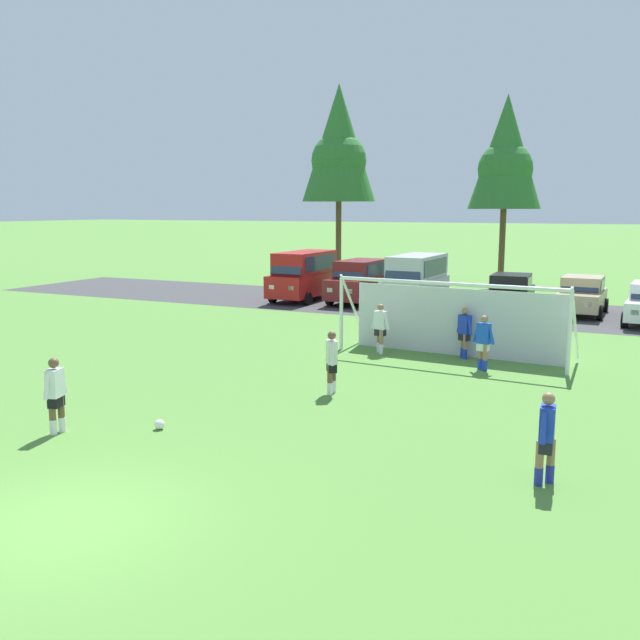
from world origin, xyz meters
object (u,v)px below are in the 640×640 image
Objects in this scene: player_striker_near at (464,333)px; player_midfield_center at (56,396)px; soccer_ball at (160,424)px; player_winger_left at (380,328)px; player_trailing_back at (546,438)px; parked_car_slot_far_left at (304,275)px; soccer_goal at (454,317)px; player_winger_right at (483,343)px; parked_car_slot_center at (510,293)px; parked_car_slot_center_right at (582,295)px; parked_car_slot_center_left at (416,280)px; parked_car_slot_left at (360,281)px; player_defender_far at (332,363)px.

player_striker_near is 12.51m from player_midfield_center.
player_winger_left is (1.61, 9.42, 0.71)m from soccer_ball.
player_trailing_back is 24.19m from parked_car_slot_far_left.
soccer_goal is 12.44m from player_midfield_center.
parked_car_slot_center reaches higher than player_winger_right.
parked_car_slot_center reaches higher than player_trailing_back.
parked_car_slot_center is (-1.30, 12.16, 0.05)m from player_winger_right.
player_winger_left is 11.42m from parked_car_slot_center.
parked_car_slot_far_left is (-6.47, 19.93, 1.23)m from soccer_ball.
parked_car_slot_center_right is (8.78, 22.09, 0.05)m from player_midfield_center.
player_trailing_back is at bearing -66.98° from soccer_goal.
parked_car_slot_far_left is at bearing -179.81° from parked_car_slot_center_left.
parked_car_slot_far_left is at bearing -173.73° from parked_car_slot_left.
player_striker_near and player_trailing_back have the same top height.
player_defender_far is 17.44m from parked_car_slot_center_right.
soccer_ball is 2.24m from player_midfield_center.
player_trailing_back is at bearing -87.35° from parked_car_slot_center_right.
player_winger_left is (-0.60, 5.23, 0.00)m from player_defender_far.
player_striker_near and player_defender_far have the same top height.
soccer_goal is at bearing -66.53° from parked_car_slot_center_left.
parked_car_slot_far_left and parked_car_slot_center_left have the same top height.
parked_car_slot_center_left is at bearing 113.25° from player_trailing_back.
parked_car_slot_left is 3.06m from parked_car_slot_center_left.
parked_car_slot_left is at bearing -176.10° from parked_car_slot_center_right.
parked_car_slot_left is at bearing 126.62° from player_striker_near.
player_defender_far is at bearing -110.66° from player_striker_near.
parked_car_slot_far_left reaches higher than player_winger_right.
parked_car_slot_left is 10.47m from parked_car_slot_center_right.
soccer_goal is at bearing 11.84° from player_winger_left.
player_striker_near is 0.34× the size of parked_car_slot_far_left.
player_winger_right is (1.26, -1.45, -0.47)m from soccer_goal.
player_trailing_back is 20.51m from parked_car_slot_center.
soccer_goal is 5.98m from player_defender_far.
player_trailing_back is 0.34× the size of parked_car_slot_center_left.
player_winger_left is at bearing 72.04° from player_midfield_center.
player_winger_right is at bearing 58.47° from soccer_ball.
player_midfield_center and player_defender_far have the same top height.
soccer_goal is at bearing 68.38° from soccer_ball.
parked_car_slot_left reaches higher than parked_car_slot_center.
soccer_goal is 4.59× the size of player_trailing_back.
soccer_goal is 10.23m from player_trailing_back.
soccer_goal is 12.72m from parked_car_slot_left.
parked_car_slot_left is at bearing 125.55° from soccer_goal.
player_winger_left and player_winger_right have the same top height.
player_midfield_center is at bearing -170.55° from player_trailing_back.
soccer_goal is at bearing -43.96° from parked_car_slot_far_left.
player_trailing_back is 0.38× the size of parked_car_slot_center.
parked_car_slot_center_left is at bearing -172.15° from parked_car_slot_center_right.
player_striker_near is 0.38× the size of parked_car_slot_center.
player_defender_far is 5.20m from player_winger_right.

